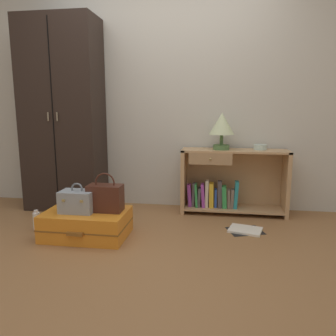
% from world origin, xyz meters
% --- Properties ---
extents(ground_plane, '(9.00, 9.00, 0.00)m').
position_xyz_m(ground_plane, '(0.00, 0.00, 0.00)').
color(ground_plane, olive).
extents(back_wall, '(6.40, 0.10, 2.60)m').
position_xyz_m(back_wall, '(0.00, 1.50, 1.30)').
color(back_wall, beige).
rests_on(back_wall, ground_plane).
extents(wardrobe, '(0.84, 0.47, 2.08)m').
position_xyz_m(wardrobe, '(-1.10, 1.20, 1.04)').
color(wardrobe, black).
rests_on(wardrobe, ground_plane).
extents(bookshelf, '(1.12, 0.34, 0.70)m').
position_xyz_m(bookshelf, '(0.73, 1.27, 0.33)').
color(bookshelf, tan).
rests_on(bookshelf, ground_plane).
extents(table_lamp, '(0.27, 0.27, 0.39)m').
position_xyz_m(table_lamp, '(0.64, 1.25, 0.95)').
color(table_lamp, '#4C7542').
rests_on(table_lamp, bookshelf).
extents(bowl, '(0.13, 0.13, 0.06)m').
position_xyz_m(bowl, '(1.05, 1.29, 0.72)').
color(bowl, silver).
rests_on(bowl, bookshelf).
extents(suitcase_large, '(0.73, 0.50, 0.23)m').
position_xyz_m(suitcase_large, '(-0.53, 0.38, 0.12)').
color(suitcase_large, orange).
rests_on(suitcase_large, ground_plane).
extents(train_case, '(0.29, 0.20, 0.26)m').
position_xyz_m(train_case, '(-0.59, 0.35, 0.33)').
color(train_case, '#8E99A3').
rests_on(train_case, suitcase_large).
extents(handbag, '(0.30, 0.16, 0.34)m').
position_xyz_m(handbag, '(-0.36, 0.41, 0.36)').
color(handbag, '#472319').
rests_on(handbag, suitcase_large).
extents(bottle, '(0.06, 0.06, 0.20)m').
position_xyz_m(bottle, '(-1.04, 0.43, 0.09)').
color(bottle, white).
rests_on(bottle, ground_plane).
extents(open_book_on_floor, '(0.37, 0.33, 0.02)m').
position_xyz_m(open_book_on_floor, '(0.88, 0.73, 0.01)').
color(open_book_on_floor, white).
rests_on(open_book_on_floor, ground_plane).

